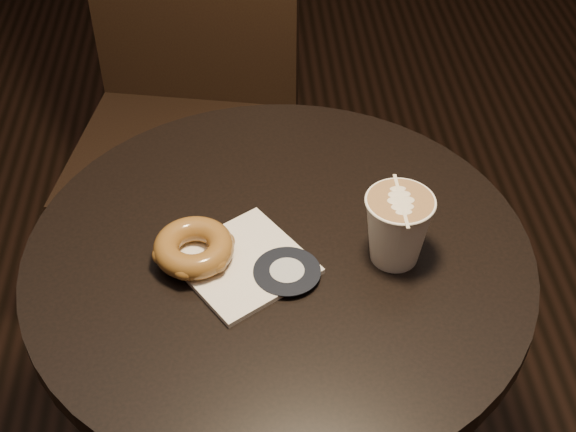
{
  "coord_description": "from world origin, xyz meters",
  "views": [
    {
      "loc": [
        -0.04,
        -0.78,
        1.53
      ],
      "look_at": [
        0.01,
        0.03,
        0.79
      ],
      "focal_mm": 50.0,
      "sensor_mm": 36.0,
      "label": 1
    }
  ],
  "objects": [
    {
      "name": "doughnut",
      "position": [
        -0.11,
        -0.01,
        0.78
      ],
      "size": [
        0.11,
        0.11,
        0.03
      ],
      "primitive_type": "torus",
      "color": "brown",
      "rests_on": "pastry_bag"
    },
    {
      "name": "pastry_bag",
      "position": [
        -0.05,
        -0.03,
        0.75
      ],
      "size": [
        0.22,
        0.22,
        0.01
      ],
      "primitive_type": "cube",
      "rotation": [
        0.0,
        0.0,
        0.59
      ],
      "color": "white",
      "rests_on": "cafe_table"
    },
    {
      "name": "chair",
      "position": [
        -0.15,
        0.65,
        0.61
      ],
      "size": [
        0.51,
        0.51,
        1.1
      ],
      "rotation": [
        0.0,
        0.0,
        -0.2
      ],
      "color": "black",
      "rests_on": "ground"
    },
    {
      "name": "cafe_table",
      "position": [
        0.0,
        0.0,
        0.55
      ],
      "size": [
        0.7,
        0.7,
        0.75
      ],
      "color": "black",
      "rests_on": "ground"
    },
    {
      "name": "latte_cup",
      "position": [
        0.16,
        -0.02,
        0.8
      ],
      "size": [
        0.09,
        0.09,
        0.1
      ],
      "primitive_type": null,
      "color": "white",
      "rests_on": "cafe_table"
    }
  ]
}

